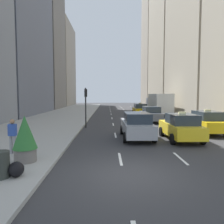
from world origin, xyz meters
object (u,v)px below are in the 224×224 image
at_px(planter_with_shrub, 25,138).
at_px(sedan_silver_behind, 151,114).
at_px(traffic_light_pole, 86,101).
at_px(taxi_lead, 206,122).
at_px(trash_can, 0,165).
at_px(taxi_second, 181,127).
at_px(sedan_black_near, 137,125).
at_px(taxi_third, 140,109).
at_px(box_truck, 159,104).
at_px(pedestrian_near_curb, 13,135).

bearing_deg(planter_with_shrub, sedan_silver_behind, 60.86).
bearing_deg(traffic_light_pole, taxi_lead, -19.22).
relative_size(sedan_silver_behind, trash_can, 5.23).
distance_m(taxi_second, sedan_black_near, 2.87).
height_order(taxi_second, taxi_third, same).
relative_size(box_truck, pedestrian_near_curb, 5.09).
height_order(trash_can, planter_with_shrub, planter_with_shrub).
xyz_separation_m(taxi_lead, sedan_silver_behind, (-2.80, 7.31, -0.00)).
xyz_separation_m(box_truck, traffic_light_pole, (-9.55, -12.31, 0.70)).
distance_m(box_truck, traffic_light_pole, 15.60).
xyz_separation_m(taxi_lead, traffic_light_pole, (-9.55, 3.33, 1.53)).
bearing_deg(trash_can, box_truck, 65.82).
xyz_separation_m(pedestrian_near_curb, traffic_light_pole, (2.54, 9.51, 1.34)).
distance_m(taxi_second, box_truck, 18.36).
relative_size(box_truck, planter_with_shrub, 4.31).
relative_size(taxi_third, planter_with_shrub, 2.26).
distance_m(taxi_third, box_truck, 2.95).
relative_size(taxi_second, sedan_black_near, 0.89).
distance_m(sedan_black_near, planter_with_shrub, 7.82).
height_order(box_truck, pedestrian_near_curb, box_truck).
relative_size(taxi_lead, planter_with_shrub, 2.26).
bearing_deg(taxi_third, pedestrian_near_curb, -113.46).
bearing_deg(sedan_black_near, taxi_lead, 18.16).
distance_m(taxi_third, pedestrian_near_curb, 23.34).
bearing_deg(sedan_black_near, pedestrian_near_curb, -146.24).
bearing_deg(sedan_silver_behind, taxi_lead, -69.04).
bearing_deg(sedan_silver_behind, planter_with_shrub, -119.14).
xyz_separation_m(sedan_silver_behind, trash_can, (-8.39, -16.58, -0.28)).
bearing_deg(taxi_third, trash_can, -108.89).
xyz_separation_m(taxi_third, box_truck, (2.80, 0.41, 0.83)).
distance_m(taxi_third, planter_with_shrub, 24.14).
distance_m(taxi_third, trash_can, 25.91).
xyz_separation_m(taxi_second, trash_can, (-8.39, -6.79, -0.28)).
relative_size(trash_can, traffic_light_pole, 0.25).
bearing_deg(box_truck, planter_with_shrub, -115.53).
relative_size(taxi_second, box_truck, 0.52).
height_order(pedestrian_near_curb, traffic_light_pole, traffic_light_pole).
xyz_separation_m(sedan_black_near, trash_can, (-5.59, -7.44, -0.30)).
distance_m(sedan_silver_behind, planter_with_shrub, 16.91).
bearing_deg(trash_can, pedestrian_near_curb, 106.31).
bearing_deg(trash_can, taxi_lead, 39.65).
distance_m(trash_can, traffic_light_pole, 12.84).
xyz_separation_m(taxi_second, box_truck, (2.80, 18.13, 0.83)).
xyz_separation_m(taxi_lead, box_truck, (0.00, 15.64, 0.83)).
height_order(taxi_third, box_truck, box_truck).
distance_m(taxi_second, sedan_silver_behind, 9.80).
xyz_separation_m(taxi_second, sedan_black_near, (-2.80, 0.65, 0.02)).
height_order(sedan_black_near, box_truck, box_truck).
bearing_deg(trash_can, sedan_silver_behind, 63.17).
bearing_deg(trash_can, sedan_black_near, 53.08).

